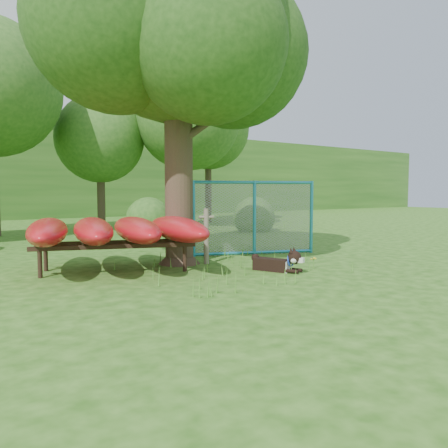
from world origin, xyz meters
TOP-DOWN VIEW (x-y plane):
  - ground at (0.00, 0.00)m, footprint 80.00×80.00m
  - oak_tree at (-0.32, 2.41)m, footprint 6.79×6.04m
  - wooden_post at (0.21, 1.95)m, footprint 0.36×0.17m
  - kayak_rack at (-1.92, 2.28)m, footprint 4.06×4.38m
  - husky_dog at (0.97, 0.22)m, footprint 0.68×1.21m
  - fence_section at (2.12, 2.51)m, footprint 3.24×1.32m
  - wildflower_clump at (1.83, 0.04)m, footprint 0.12×0.11m
  - bg_tree_c at (1.50, 13.00)m, footprint 4.00×4.00m
  - bg_tree_d at (5.00, 11.00)m, footprint 4.80×4.80m
  - bg_tree_e at (8.00, 14.00)m, footprint 4.60×4.60m
  - shrub_right at (6.50, 8.00)m, footprint 1.80×1.80m
  - shrub_mid at (2.00, 9.00)m, footprint 1.80×1.80m
  - wooded_hillside at (0.00, 28.00)m, footprint 80.00×12.00m

SIDE VIEW (x-z plane):
  - ground at x=0.00m, z-range 0.00..0.00m
  - shrub_right at x=6.50m, z-range -0.90..0.90m
  - shrub_mid at x=2.00m, z-range -0.90..0.90m
  - husky_dog at x=0.97m, z-range -0.08..0.48m
  - wildflower_clump at x=1.83m, z-range 0.08..0.34m
  - wooden_post at x=0.21m, z-range 0.04..1.36m
  - kayak_rack at x=-1.92m, z-range 0.31..1.47m
  - fence_section at x=2.12m, z-range -0.67..2.68m
  - wooded_hillside at x=0.00m, z-range 0.00..6.00m
  - bg_tree_c at x=1.50m, z-range 1.05..7.17m
  - bg_tree_d at x=5.00m, z-range 1.33..8.83m
  - bg_tree_e at x=8.00m, z-range 1.46..9.01m
  - oak_tree at x=-0.32m, z-range 1.38..9.65m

